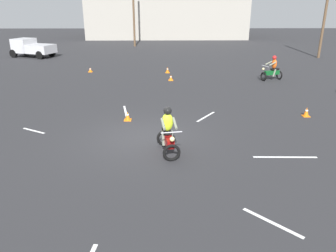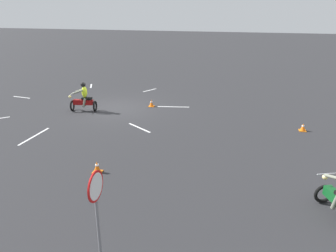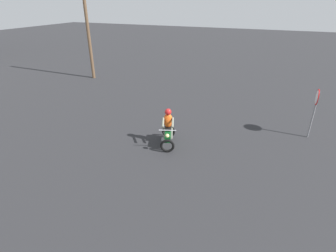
# 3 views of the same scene
# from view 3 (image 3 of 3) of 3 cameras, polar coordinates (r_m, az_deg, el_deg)

# --- Properties ---
(motorcycle_rider_background) EXTENTS (1.55, 1.07, 1.66)m
(motorcycle_rider_background) POSITION_cam_3_polar(r_m,az_deg,el_deg) (11.25, 0.01, -0.72)
(motorcycle_rider_background) COLOR black
(motorcycle_rider_background) RESTS_ON ground
(stop_sign) EXTENTS (0.70, 0.08, 2.30)m
(stop_sign) POSITION_cam_3_polar(r_m,az_deg,el_deg) (13.18, 29.45, 4.19)
(stop_sign) COLOR slate
(stop_sign) RESTS_ON ground
(utility_pole_near) EXTENTS (0.24, 0.24, 7.75)m
(utility_pole_near) POSITION_cam_3_polar(r_m,az_deg,el_deg) (21.76, -17.10, 19.90)
(utility_pole_near) COLOR brown
(utility_pole_near) RESTS_ON ground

